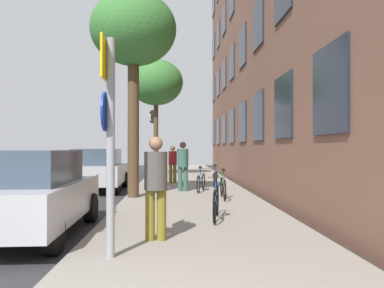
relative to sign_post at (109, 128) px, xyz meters
name	(u,v)px	position (x,y,z in m)	size (l,w,h in m)	color
ground_plane	(105,187)	(-2.04, 11.37, -1.96)	(41.80, 41.80, 0.00)	#332D28
road_asphalt	(55,187)	(-4.14, 11.37, -1.96)	(7.00, 38.00, 0.01)	#2D2D30
sidewalk	(187,185)	(1.46, 11.37, -1.90)	(4.20, 38.00, 0.12)	gray
building_facade	(249,24)	(4.06, 10.87, 4.94)	(0.56, 27.00, 13.76)	brown
sign_post	(109,128)	(0.00, 0.00, 0.00)	(0.16, 0.60, 3.12)	gray
traffic_light	(154,130)	(-0.39, 19.23, 0.85)	(0.43, 0.24, 3.95)	black
tree_near	(133,32)	(-0.37, 6.85, 3.37)	(2.71, 2.71, 6.46)	#4C3823
tree_far	(156,83)	(-0.12, 16.34, 3.31)	(3.00, 3.00, 6.46)	#4C3823
bicycle_0	(216,202)	(1.83, 2.88, -1.45)	(0.44, 1.68, 0.99)	black
bicycle_1	(223,187)	(2.40, 6.32, -1.48)	(0.42, 1.70, 0.92)	black
bicycle_2	(201,181)	(1.86, 8.42, -1.49)	(0.54, 1.61, 0.90)	black
bicycle_3	(215,178)	(2.54, 9.98, -1.49)	(0.46, 1.57, 0.90)	black
pedestrian_0	(156,181)	(0.62, 1.01, -0.85)	(0.53, 0.53, 1.74)	olive
pedestrian_1	(183,163)	(1.22, 8.53, -0.83)	(0.47, 0.47, 1.77)	#33594C
pedestrian_2	(173,162)	(0.84, 11.75, -0.90)	(0.44, 0.44, 1.65)	olive
car_0	(29,192)	(-1.79, 1.86, -1.12)	(1.96, 4.30, 1.62)	#B7B7BC
car_1	(98,169)	(-2.02, 9.70, -1.12)	(2.05, 4.13, 1.62)	#B7B7BC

